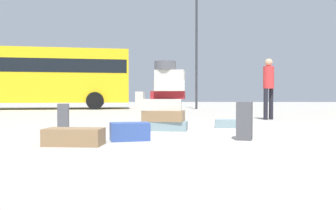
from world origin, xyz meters
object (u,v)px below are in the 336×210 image
(suitcase_tower, at_px, (165,101))
(suitcase_charcoal_upright_blue, at_px, (63,119))
(suitcase_brown_foreground_near, at_px, (74,137))
(person_bearded_onlooker, at_px, (173,87))
(suitcase_slate_behind_tower, at_px, (228,124))
(suitcase_charcoal_foreground_far, at_px, (244,121))
(suitcase_navy_left_side, at_px, (130,131))
(lamp_post, at_px, (197,28))
(person_tourist_with_camera, at_px, (269,83))
(suitcase_cream_white_trunk, at_px, (140,108))
(parked_bus, at_px, (34,75))

(suitcase_tower, bearing_deg, suitcase_charcoal_upright_blue, -159.61)
(suitcase_brown_foreground_near, xyz_separation_m, person_bearded_onlooker, (1.14, 7.21, 0.87))
(suitcase_slate_behind_tower, relative_size, person_bearded_onlooker, 0.32)
(suitcase_charcoal_foreground_far, distance_m, person_bearded_onlooker, 6.66)
(suitcase_navy_left_side, bearing_deg, lamp_post, 66.62)
(suitcase_tower, xyz_separation_m, person_tourist_with_camera, (2.75, 3.24, 0.48))
(suitcase_navy_left_side, height_order, suitcase_slate_behind_tower, suitcase_navy_left_side)
(suitcase_cream_white_trunk, relative_size, person_bearded_onlooker, 0.46)
(suitcase_tower, height_order, person_bearded_onlooker, person_bearded_onlooker)
(suitcase_charcoal_foreground_far, bearing_deg, suitcase_tower, 148.22)
(suitcase_tower, height_order, suitcase_cream_white_trunk, suitcase_tower)
(person_bearded_onlooker, distance_m, person_tourist_with_camera, 3.33)
(suitcase_tower, bearing_deg, person_tourist_with_camera, 49.68)
(suitcase_tower, bearing_deg, suitcase_slate_behind_tower, 26.93)
(suitcase_charcoal_foreground_far, bearing_deg, suitcase_charcoal_upright_blue, -177.56)
(suitcase_tower, relative_size, parked_bus, 0.13)
(person_bearded_onlooker, bearing_deg, suitcase_tower, -17.82)
(parked_bus, relative_size, lamp_post, 1.51)
(suitcase_charcoal_upright_blue, xyz_separation_m, suitcase_charcoal_foreground_far, (2.97, -0.71, 0.02))
(suitcase_cream_white_trunk, xyz_separation_m, person_bearded_onlooker, (0.70, 3.63, 0.60))
(parked_bus, bearing_deg, lamp_post, -9.38)
(suitcase_tower, height_order, lamp_post, lamp_post)
(person_bearded_onlooker, bearing_deg, suitcase_navy_left_side, -21.62)
(suitcase_tower, distance_m, suitcase_charcoal_upright_blue, 1.87)
(parked_bus, xyz_separation_m, lamp_post, (8.63, 0.39, 2.50))
(suitcase_cream_white_trunk, height_order, suitcase_brown_foreground_near, suitcase_cream_white_trunk)
(suitcase_brown_foreground_near, xyz_separation_m, lamp_post, (2.22, 13.86, 4.22))
(suitcase_brown_foreground_near, distance_m, person_bearded_onlooker, 7.35)
(suitcase_charcoal_foreground_far, relative_size, person_bearded_onlooker, 0.34)
(suitcase_charcoal_foreground_far, distance_m, parked_bus, 15.57)
(person_bearded_onlooker, height_order, lamp_post, lamp_post)
(suitcase_charcoal_upright_blue, distance_m, suitcase_charcoal_foreground_far, 3.05)
(suitcase_tower, height_order, suitcase_charcoal_foreground_far, suitcase_tower)
(suitcase_navy_left_side, height_order, parked_bus, parked_bus)
(parked_bus, bearing_deg, suitcase_brown_foreground_near, -76.52)
(person_bearded_onlooker, relative_size, parked_bus, 0.16)
(person_bearded_onlooker, relative_size, lamp_post, 0.25)
(suitcase_cream_white_trunk, bearing_deg, suitcase_charcoal_foreground_far, -57.19)
(parked_bus, bearing_deg, suitcase_tower, -68.64)
(suitcase_charcoal_foreground_far, xyz_separation_m, suitcase_brown_foreground_near, (-2.34, -0.69, -0.17))
(parked_bus, bearing_deg, person_tourist_with_camera, -50.52)
(suitcase_cream_white_trunk, distance_m, suitcase_navy_left_side, 3.06)
(suitcase_tower, distance_m, suitcase_brown_foreground_near, 2.37)
(suitcase_charcoal_upright_blue, height_order, suitcase_cream_white_trunk, suitcase_cream_white_trunk)
(suitcase_brown_foreground_near, distance_m, person_tourist_with_camera, 6.61)
(suitcase_tower, distance_m, suitcase_charcoal_foreground_far, 1.85)
(suitcase_brown_foreground_near, relative_size, lamp_post, 0.11)
(parked_bus, height_order, lamp_post, lamp_post)
(suitcase_tower, bearing_deg, suitcase_cream_white_trunk, 113.67)
(suitcase_slate_behind_tower, relative_size, lamp_post, 0.08)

